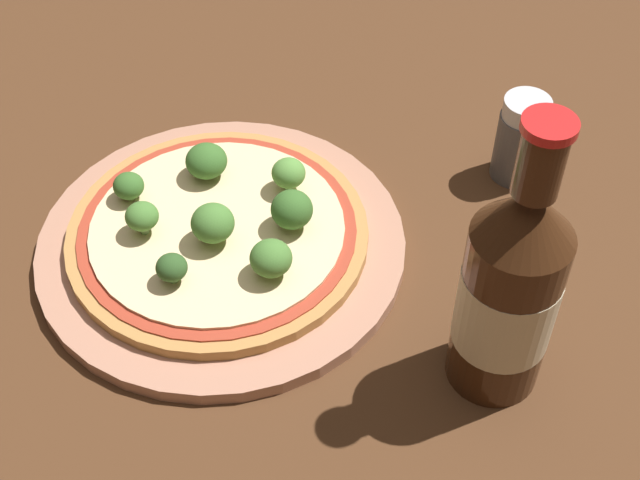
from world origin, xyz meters
The scene contains 13 objects.
ground_plane centered at (0.00, 0.00, 0.00)m, with size 3.00×3.00×0.00m, color #4C2D19.
plate centered at (-0.02, 0.00, 0.01)m, with size 0.29×0.29×0.01m.
pizza centered at (-0.02, 0.00, 0.02)m, with size 0.24×0.24×0.01m.
broccoli_floret_0 centered at (0.01, 0.06, 0.04)m, with size 0.03×0.03×0.03m.
broccoli_floret_1 centered at (-0.02, -0.01, 0.04)m, with size 0.03×0.03×0.03m.
broccoli_floret_2 centered at (0.04, -0.03, 0.04)m, with size 0.03×0.03×0.03m.
broccoli_floret_3 centered at (-0.10, 0.00, 0.04)m, with size 0.02×0.02×0.02m.
broccoli_floret_4 centered at (-0.06, 0.05, 0.04)m, with size 0.03×0.03×0.03m.
broccoli_floret_5 centered at (-0.07, -0.03, 0.04)m, with size 0.03×0.03×0.03m.
broccoli_floret_6 centered at (0.03, 0.02, 0.04)m, with size 0.03×0.03×0.03m.
broccoli_floret_7 centered at (-0.02, -0.06, 0.04)m, with size 0.02×0.02×0.02m.
beer_bottle centered at (0.21, -0.03, 0.09)m, with size 0.07×0.07×0.23m.
pepper_shaker centered at (0.17, 0.18, 0.04)m, with size 0.04×0.04×0.08m.
Camera 1 is at (0.25, -0.41, 0.53)m, focal length 50.00 mm.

